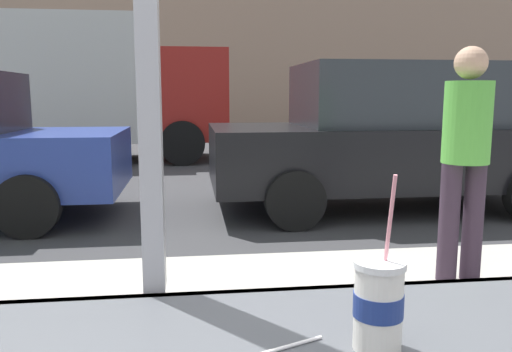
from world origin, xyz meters
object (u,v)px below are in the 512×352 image
box_truck (59,84)px  pedestrian (466,150)px  soda_cup_right (378,304)px  parked_car_black (388,137)px

box_truck → pedestrian: bearing=-60.7°
soda_cup_right → pedestrian: bearing=58.1°
soda_cup_right → parked_car_black: size_ratio=0.07×
soda_cup_right → pedestrian: (1.55, 2.50, -0.01)m
soda_cup_right → box_truck: box_truck is taller
pedestrian → box_truck: bearing=119.3°
soda_cup_right → parked_car_black: 5.73m
box_truck → parked_car_black: bearing=-46.2°
box_truck → soda_cup_right: bearing=-74.1°
soda_cup_right → parked_car_black: (2.11, 5.32, -0.15)m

